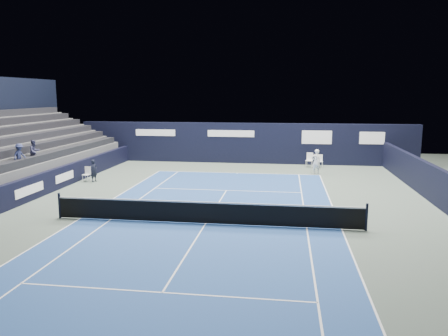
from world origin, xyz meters
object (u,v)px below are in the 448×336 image
object	(u,v)px
folding_chair_back_b	(310,159)
line_judge_chair	(87,173)
folding_chair_back_a	(320,159)
tennis_player	(316,162)
tennis_net	(205,212)

from	to	relation	value
folding_chair_back_b	line_judge_chair	distance (m)	15.62
folding_chair_back_a	line_judge_chair	bearing A→B (deg)	-153.31
tennis_player	tennis_net	bearing A→B (deg)	-113.10
folding_chair_back_b	tennis_net	world-z (taller)	tennis_net
tennis_net	folding_chair_back_a	bearing A→B (deg)	69.48
tennis_net	tennis_player	size ratio (longest dim) A/B	7.72
tennis_net	tennis_player	world-z (taller)	tennis_player
folding_chair_back_b	tennis_net	size ratio (longest dim) A/B	0.08
folding_chair_back_a	tennis_net	size ratio (longest dim) A/B	0.07
line_judge_chair	tennis_net	distance (m)	11.80
tennis_player	line_judge_chair	bearing A→B (deg)	-162.29
folding_chair_back_b	folding_chair_back_a	bearing A→B (deg)	24.46
folding_chair_back_b	tennis_player	distance (m)	2.83
folding_chair_back_b	tennis_net	xyz separation A→B (m)	(-4.96, -15.13, -0.10)
folding_chair_back_a	line_judge_chair	world-z (taller)	folding_chair_back_a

